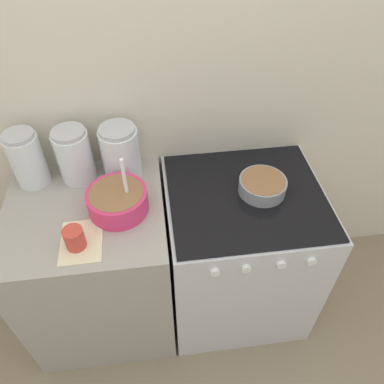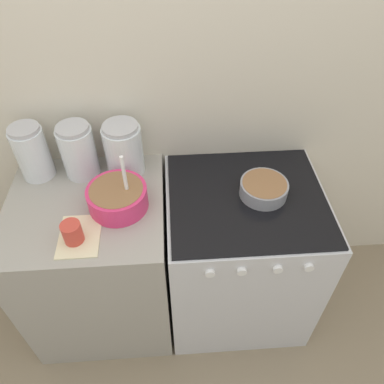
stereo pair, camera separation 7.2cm
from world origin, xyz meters
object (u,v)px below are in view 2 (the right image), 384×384
Objects in this scene: storage_jar_left at (33,155)px; storage_jar_middle at (79,154)px; mixing_bowl at (117,196)px; stove at (239,255)px; tin_can at (72,233)px; baking_pan at (264,188)px; storage_jar_right at (124,152)px.

storage_jar_left is 1.02× the size of storage_jar_middle.
storage_jar_middle is at bearing 127.95° from mixing_bowl.
mixing_bowl is at bearing -52.05° from storage_jar_middle.
stove is at bearing -12.93° from storage_jar_left.
storage_jar_left reaches higher than stove.
storage_jar_middle is at bearing 92.84° from tin_can.
storage_jar_left is (-0.97, 0.22, 0.56)m from stove.
tin_can is (-0.82, -0.21, 0.01)m from baking_pan.
storage_jar_right is (-0.63, 0.21, 0.07)m from baking_pan.
storage_jar_right reaches higher than baking_pan.
tin_can is at bearing -132.30° from mixing_bowl.
mixing_bowl is 1.03× the size of storage_jar_left.
baking_pan is 0.81× the size of storage_jar_middle.
storage_jar_left is at bearing 148.78° from mixing_bowl.
mixing_bowl is 0.25m from tin_can.
storage_jar_middle is (-0.19, 0.24, 0.05)m from mixing_bowl.
mixing_bowl reaches higher than baking_pan.
tin_can reaches higher than stove.
storage_jar_left is 1.03× the size of storage_jar_right.
baking_pan is at bearing -18.67° from storage_jar_right.
mixing_bowl is at bearing -177.56° from baking_pan.
storage_jar_left is 0.42m from storage_jar_right.
mixing_bowl reaches higher than storage_jar_left.
storage_jar_right is 2.65× the size of tin_can.
storage_jar_left is at bearing 118.52° from tin_can.
mixing_bowl is 1.07× the size of storage_jar_right.
tin_can is (-0.17, -0.18, -0.01)m from mixing_bowl.
tin_can is (0.23, -0.42, -0.07)m from storage_jar_left.
baking_pan is at bearing -11.48° from storage_jar_left.
baking_pan is 0.80× the size of storage_jar_left.
baking_pan is at bearing 14.45° from tin_can.
storage_jar_right is at bearing 0.00° from storage_jar_middle.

